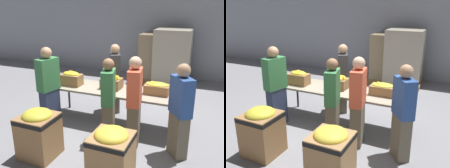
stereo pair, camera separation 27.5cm
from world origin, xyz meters
The scene contains 15 objects.
ground_plane centered at (0.00, 0.00, 0.00)m, with size 30.00×30.00×0.00m, color gray.
wall_back centered at (0.00, 4.03, 2.00)m, with size 16.00×0.08×4.00m.
sorting_table centered at (0.00, 0.00, 0.71)m, with size 2.73×0.80×0.76m.
banana_box_0 centered at (-0.95, -0.08, 0.91)m, with size 0.45×0.27×0.32m.
banana_box_1 centered at (-0.07, 0.05, 0.90)m, with size 0.41×0.32×0.28m.
banana_box_2 centered at (0.88, 0.08, 0.88)m, with size 0.48×0.30×0.24m.
volunteer_0 centered at (0.18, -0.69, 0.78)m, with size 0.31×0.46×1.56m.
volunteer_1 centered at (-1.17, -0.59, 0.82)m, with size 0.31×0.48×1.65m.
volunteer_2 centered at (1.43, -0.71, 0.79)m, with size 0.42×0.47×1.59m.
volunteer_3 centered at (0.64, -0.62, 0.80)m, with size 0.28×0.46×1.62m.
volunteer_4 centered at (-0.22, 0.61, 0.79)m, with size 0.38×0.48×1.59m.
donation_bin_0 centered at (-0.68, -1.59, 0.45)m, with size 0.57×0.57×0.84m.
donation_bin_1 centered at (0.61, -1.59, 0.41)m, with size 0.59×0.59×0.77m.
pallet_stack_0 centered at (0.66, 3.22, 0.85)m, with size 1.13×1.13×1.72m.
pallet_stack_1 centered at (0.13, 3.40, 0.76)m, with size 1.07×1.07×1.54m.
Camera 1 is at (1.82, -4.50, 2.46)m, focal length 40.00 mm.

